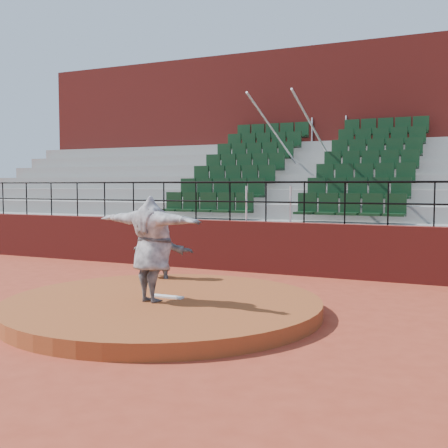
# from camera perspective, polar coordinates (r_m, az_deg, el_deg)

# --- Properties ---
(ground) EXTENTS (90.00, 90.00, 0.00)m
(ground) POSITION_cam_1_polar(r_m,az_deg,el_deg) (9.95, -6.20, -8.99)
(ground) COLOR #A53B25
(ground) RESTS_ON ground
(pitchers_mound) EXTENTS (5.50, 5.50, 0.25)m
(pitchers_mound) POSITION_cam_1_polar(r_m,az_deg,el_deg) (9.92, -6.20, -8.29)
(pitchers_mound) COLOR #984822
(pitchers_mound) RESTS_ON ground
(pitching_rubber) EXTENTS (0.60, 0.15, 0.03)m
(pitching_rubber) POSITION_cam_1_polar(r_m,az_deg,el_deg) (10.01, -5.76, -7.35)
(pitching_rubber) COLOR white
(pitching_rubber) RESTS_ON pitchers_mound
(boundary_wall) EXTENTS (24.00, 0.30, 1.30)m
(boundary_wall) POSITION_cam_1_polar(r_m,az_deg,el_deg) (14.29, 4.26, -2.37)
(boundary_wall) COLOR maroon
(boundary_wall) RESTS_ON ground
(wall_railing) EXTENTS (24.04, 0.05, 1.03)m
(wall_railing) POSITION_cam_1_polar(r_m,az_deg,el_deg) (14.20, 4.29, 3.17)
(wall_railing) COLOR black
(wall_railing) RESTS_ON boundary_wall
(seating_deck) EXTENTS (24.00, 5.97, 4.63)m
(seating_deck) POSITION_cam_1_polar(r_m,az_deg,el_deg) (17.68, 8.49, 1.36)
(seating_deck) COLOR gray
(seating_deck) RESTS_ON ground
(press_box_facade) EXTENTS (24.00, 3.00, 7.10)m
(press_box_facade) POSITION_cam_1_polar(r_m,az_deg,el_deg) (21.52, 11.58, 7.43)
(press_box_facade) COLOR maroon
(press_box_facade) RESTS_ON ground
(pitcher) EXTENTS (2.28, 0.97, 1.80)m
(pitcher) POSITION_cam_1_polar(r_m,az_deg,el_deg) (9.58, -7.34, -2.53)
(pitcher) COLOR black
(pitcher) RESTS_ON pitchers_mound
(fielder) EXTENTS (1.45, 0.53, 1.54)m
(fielder) POSITION_cam_1_polar(r_m,az_deg,el_deg) (12.04, -6.51, -3.00)
(fielder) COLOR black
(fielder) RESTS_ON ground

